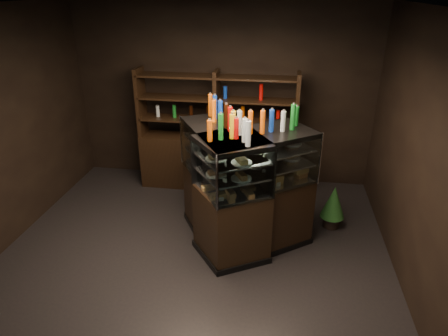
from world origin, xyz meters
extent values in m
plane|color=black|center=(0.00, 0.00, 0.00)|extent=(5.00, 5.00, 0.00)
cube|color=black|center=(0.00, 2.50, 1.50)|extent=(5.00, 0.02, 3.00)
cube|color=black|center=(0.00, -2.50, 1.50)|extent=(5.00, 0.02, 3.00)
cube|color=black|center=(2.50, 0.00, 1.50)|extent=(0.02, 5.00, 3.00)
cube|color=black|center=(0.00, 0.00, 3.00)|extent=(5.00, 5.00, 0.02)
cube|color=black|center=(0.73, 0.45, 0.46)|extent=(1.56, 1.41, 0.93)
cube|color=black|center=(0.73, 0.45, 0.04)|extent=(1.61, 1.45, 0.08)
cube|color=black|center=(0.73, 0.45, 1.55)|extent=(1.56, 1.41, 0.06)
cube|color=silver|center=(0.73, 0.45, 0.94)|extent=(1.48, 1.33, 0.02)
cube|color=silver|center=(0.73, 0.45, 1.15)|extent=(1.48, 1.33, 0.02)
cube|color=silver|center=(0.73, 0.45, 1.35)|extent=(1.48, 1.33, 0.02)
cube|color=white|center=(0.94, 0.16, 1.25)|extent=(1.14, 0.85, 0.65)
cylinder|color=silver|center=(1.51, 0.59, 1.25)|extent=(0.03, 0.03, 0.67)
cylinder|color=silver|center=(0.37, -0.25, 1.25)|extent=(0.03, 0.03, 0.67)
cube|color=black|center=(0.33, 0.54, 0.46)|extent=(1.32, 1.58, 0.93)
cube|color=black|center=(0.33, 0.54, 0.04)|extent=(1.36, 1.63, 0.08)
cube|color=black|center=(0.33, 0.54, 1.55)|extent=(1.32, 1.58, 0.06)
cube|color=silver|center=(0.33, 0.54, 0.94)|extent=(1.24, 1.50, 0.02)
cube|color=silver|center=(0.33, 0.54, 1.15)|extent=(1.24, 1.50, 0.02)
cube|color=silver|center=(0.33, 0.54, 1.35)|extent=(1.24, 1.50, 0.02)
cube|color=white|center=(0.01, 0.36, 1.25)|extent=(0.71, 1.24, 0.65)
cylinder|color=silver|center=(0.37, -0.25, 1.25)|extent=(0.03, 0.03, 0.67)
cylinder|color=silver|center=(-0.33, 0.98, 1.25)|extent=(0.03, 0.03, 0.67)
cube|color=#CC8749|center=(0.27, 0.07, 0.97)|extent=(0.20, 0.18, 0.06)
cube|color=#CC8749|center=(0.59, 0.31, 0.97)|extent=(0.20, 0.18, 0.06)
cube|color=#CC8749|center=(0.91, 0.54, 0.97)|extent=(0.20, 0.18, 0.06)
cube|color=#CC8749|center=(1.23, 0.78, 0.97)|extent=(0.20, 0.18, 0.06)
cylinder|color=white|center=(0.29, 0.13, 1.17)|extent=(0.24, 0.24, 0.02)
cube|color=#CC8749|center=(0.29, 0.13, 1.21)|extent=(0.19, 0.17, 0.05)
cylinder|color=white|center=(0.73, 0.45, 1.17)|extent=(0.24, 0.24, 0.02)
cube|color=#CC8749|center=(0.73, 0.45, 1.21)|extent=(0.19, 0.17, 0.05)
cylinder|color=white|center=(1.16, 0.77, 1.17)|extent=(0.24, 0.24, 0.02)
cube|color=#CC8749|center=(1.16, 0.77, 1.21)|extent=(0.19, 0.17, 0.05)
cylinder|color=white|center=(0.29, 0.13, 1.37)|extent=(0.24, 0.24, 0.02)
cube|color=#CC8749|center=(0.29, 0.13, 1.40)|extent=(0.19, 0.17, 0.05)
cylinder|color=white|center=(0.73, 0.45, 1.37)|extent=(0.24, 0.24, 0.02)
cube|color=#CC8749|center=(0.73, 0.45, 1.40)|extent=(0.19, 0.17, 0.05)
cylinder|color=white|center=(1.16, 0.77, 1.37)|extent=(0.24, 0.24, 0.02)
cube|color=#CC8749|center=(1.16, 0.77, 1.40)|extent=(0.19, 0.17, 0.05)
cube|color=#CC8749|center=(0.00, 1.04, 0.97)|extent=(0.17, 0.20, 0.06)
cube|color=#CC8749|center=(0.20, 0.69, 0.97)|extent=(0.17, 0.20, 0.06)
cube|color=#CC8749|center=(0.39, 0.35, 0.97)|extent=(0.17, 0.20, 0.06)
cube|color=#CC8749|center=(0.59, 0.00, 0.97)|extent=(0.17, 0.20, 0.06)
cylinder|color=white|center=(0.06, 1.00, 1.17)|extent=(0.24, 0.24, 0.02)
cube|color=#CC8749|center=(0.06, 1.00, 1.21)|extent=(0.16, 0.19, 0.05)
cylinder|color=white|center=(0.33, 0.54, 1.17)|extent=(0.24, 0.24, 0.02)
cube|color=#CC8749|center=(0.33, 0.54, 1.21)|extent=(0.16, 0.19, 0.05)
cylinder|color=white|center=(0.59, 0.07, 1.17)|extent=(0.24, 0.24, 0.02)
cube|color=#CC8749|center=(0.59, 0.07, 1.21)|extent=(0.16, 0.19, 0.05)
cylinder|color=white|center=(0.06, 1.00, 1.37)|extent=(0.24, 0.24, 0.02)
cube|color=#CC8749|center=(0.06, 1.00, 1.40)|extent=(0.16, 0.19, 0.05)
cylinder|color=white|center=(0.33, 0.54, 1.37)|extent=(0.24, 0.24, 0.02)
cube|color=#CC8749|center=(0.33, 0.54, 1.40)|extent=(0.16, 0.19, 0.05)
cylinder|color=white|center=(0.59, 0.07, 1.37)|extent=(0.24, 0.24, 0.02)
cube|color=#CC8749|center=(0.59, 0.07, 1.40)|extent=(0.16, 0.19, 0.05)
cylinder|color=yellow|center=(0.25, 0.10, 1.72)|extent=(0.06, 0.06, 0.28)
cylinder|color=silver|center=(0.25, 0.10, 1.87)|extent=(0.03, 0.03, 0.02)
cylinder|color=#B20C0A|center=(0.36, 0.18, 1.72)|extent=(0.06, 0.06, 0.28)
cylinder|color=silver|center=(0.36, 0.18, 1.87)|extent=(0.03, 0.03, 0.02)
cylinder|color=black|center=(0.46, 0.26, 1.72)|extent=(0.06, 0.06, 0.28)
cylinder|color=silver|center=(0.46, 0.26, 1.87)|extent=(0.03, 0.03, 0.02)
cylinder|color=#0F38B2|center=(0.57, 0.33, 1.72)|extent=(0.06, 0.06, 0.28)
cylinder|color=silver|center=(0.57, 0.33, 1.87)|extent=(0.03, 0.03, 0.02)
cylinder|color=silver|center=(0.67, 0.41, 1.72)|extent=(0.06, 0.06, 0.28)
cylinder|color=silver|center=(0.67, 0.41, 1.87)|extent=(0.03, 0.03, 0.02)
cylinder|color=#147223|center=(0.78, 0.49, 1.72)|extent=(0.06, 0.06, 0.28)
cylinder|color=silver|center=(0.78, 0.49, 1.87)|extent=(0.03, 0.03, 0.02)
cylinder|color=#D8590A|center=(0.89, 0.57, 1.72)|extent=(0.06, 0.06, 0.28)
cylinder|color=silver|center=(0.89, 0.57, 1.87)|extent=(0.03, 0.03, 0.02)
cylinder|color=yellow|center=(0.99, 0.65, 1.72)|extent=(0.06, 0.06, 0.28)
cylinder|color=silver|center=(0.99, 0.65, 1.87)|extent=(0.03, 0.03, 0.02)
cylinder|color=#B20C0A|center=(1.10, 0.73, 1.72)|extent=(0.06, 0.06, 0.28)
cylinder|color=silver|center=(1.10, 0.73, 1.87)|extent=(0.03, 0.03, 0.02)
cylinder|color=black|center=(1.21, 0.81, 1.72)|extent=(0.06, 0.06, 0.28)
cylinder|color=silver|center=(1.21, 0.81, 1.87)|extent=(0.03, 0.03, 0.02)
cylinder|color=yellow|center=(0.03, 1.05, 1.72)|extent=(0.06, 0.06, 0.28)
cylinder|color=silver|center=(0.03, 1.05, 1.87)|extent=(0.03, 0.03, 0.02)
cylinder|color=#B20C0A|center=(0.10, 0.94, 1.72)|extent=(0.06, 0.06, 0.28)
cylinder|color=silver|center=(0.10, 0.94, 1.87)|extent=(0.03, 0.03, 0.02)
cylinder|color=black|center=(0.16, 0.82, 1.72)|extent=(0.06, 0.06, 0.28)
cylinder|color=silver|center=(0.16, 0.82, 1.87)|extent=(0.03, 0.03, 0.02)
cylinder|color=#0F38B2|center=(0.23, 0.71, 1.72)|extent=(0.06, 0.06, 0.28)
cylinder|color=silver|center=(0.23, 0.71, 1.87)|extent=(0.03, 0.03, 0.02)
cylinder|color=silver|center=(0.29, 0.59, 1.72)|extent=(0.06, 0.06, 0.28)
cylinder|color=silver|center=(0.29, 0.59, 1.87)|extent=(0.03, 0.03, 0.02)
cylinder|color=#147223|center=(0.36, 0.48, 1.72)|extent=(0.06, 0.06, 0.28)
cylinder|color=silver|center=(0.36, 0.48, 1.87)|extent=(0.03, 0.03, 0.02)
cylinder|color=#D8590A|center=(0.42, 0.36, 1.72)|extent=(0.06, 0.06, 0.28)
cylinder|color=silver|center=(0.42, 0.36, 1.87)|extent=(0.03, 0.03, 0.02)
cylinder|color=yellow|center=(0.49, 0.25, 1.72)|extent=(0.06, 0.06, 0.28)
cylinder|color=silver|center=(0.49, 0.25, 1.87)|extent=(0.03, 0.03, 0.02)
cylinder|color=#B20C0A|center=(0.55, 0.13, 1.72)|extent=(0.06, 0.06, 0.28)
cylinder|color=silver|center=(0.55, 0.13, 1.87)|extent=(0.03, 0.03, 0.02)
cylinder|color=black|center=(0.62, 0.02, 1.72)|extent=(0.06, 0.06, 0.28)
cylinder|color=silver|center=(0.62, 0.02, 1.87)|extent=(0.03, 0.03, 0.02)
cylinder|color=black|center=(1.81, 1.06, 0.08)|extent=(0.23, 0.23, 0.17)
cone|color=#175324|center=(1.81, 1.06, 0.41)|extent=(0.34, 0.34, 0.47)
cone|color=#175324|center=(1.81, 1.06, 0.56)|extent=(0.26, 0.26, 0.33)
cube|color=black|center=(-0.02, 2.05, 0.45)|extent=(2.57, 0.43, 0.90)
cube|color=black|center=(-1.28, 2.06, 1.45)|extent=(0.06, 0.38, 1.10)
cube|color=black|center=(-0.02, 2.05, 1.45)|extent=(0.06, 0.38, 1.10)
cube|color=black|center=(1.23, 2.04, 1.45)|extent=(0.06, 0.38, 1.10)
cube|color=black|center=(-0.02, 2.05, 1.20)|extent=(2.52, 0.39, 0.03)
cube|color=black|center=(-0.02, 2.05, 1.55)|extent=(2.52, 0.39, 0.03)
cube|color=black|center=(-0.02, 2.05, 1.90)|extent=(2.52, 0.39, 0.03)
cylinder|color=yellow|center=(-1.00, 2.06, 1.32)|extent=(0.06, 0.06, 0.22)
cylinder|color=#B20C0A|center=(-0.72, 2.05, 1.32)|extent=(0.06, 0.06, 0.22)
cylinder|color=black|center=(-0.44, 2.05, 1.32)|extent=(0.06, 0.06, 0.22)
cylinder|color=#0F38B2|center=(-0.16, 2.05, 1.32)|extent=(0.06, 0.06, 0.22)
cylinder|color=silver|center=(0.12, 2.05, 1.32)|extent=(0.06, 0.06, 0.22)
cylinder|color=#147223|center=(0.40, 2.05, 1.32)|extent=(0.06, 0.06, 0.22)
cylinder|color=#D8590A|center=(0.67, 2.05, 1.32)|extent=(0.06, 0.06, 0.22)
cylinder|color=yellow|center=(0.95, 2.04, 1.32)|extent=(0.06, 0.06, 0.22)
camera|label=1|loc=(1.01, -4.01, 3.19)|focal=32.00mm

